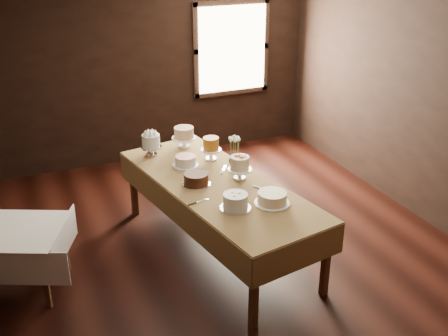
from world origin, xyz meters
The scene contains 20 objects.
floor centered at (0.00, 0.00, 0.00)m, with size 5.00×6.00×0.01m, color black.
wall_back centered at (0.00, 3.00, 1.40)m, with size 5.00×0.02×2.80m, color black.
wall_right centered at (2.50, 0.00, 1.40)m, with size 0.02×6.00×2.80m, color black.
window centered at (1.30, 2.94, 1.60)m, with size 1.10×0.05×1.30m, color #FFEABF.
display_table centered at (-0.11, 0.11, 0.78)m, with size 1.52×2.85×0.84m.
side_table centered at (-2.13, 0.22, 0.59)m, with size 1.06×1.06×0.67m.
cake_meringue centered at (-0.55, 1.11, 0.96)m, with size 0.25×0.25×0.27m.
cake_speckled centered at (-0.11, 1.21, 0.96)m, with size 0.30×0.30×0.27m.
cake_lattice centered at (-0.28, 0.66, 0.89)m, with size 0.30×0.30×0.11m.
cake_caramel centered at (0.06, 0.72, 0.96)m, with size 0.25×0.25×0.28m.
cake_chocolate centered at (-0.34, 0.16, 0.90)m, with size 0.31×0.31×0.12m.
cake_flowers centered at (0.14, 0.11, 0.96)m, with size 0.28×0.28×0.27m.
cake_swirl centered at (-0.17, -0.49, 0.91)m, with size 0.34×0.34×0.15m.
cake_cream centered at (0.20, -0.54, 0.90)m, with size 0.35×0.35×0.12m.
cake_server_b centered at (0.28, -0.28, 0.84)m, with size 0.24×0.03×0.01m, color silver.
cake_server_c centered at (-0.25, 0.41, 0.84)m, with size 0.24×0.03×0.01m, color silver.
cake_server_d centered at (0.10, 0.42, 0.84)m, with size 0.24×0.03×0.01m, color silver.
cake_server_e centered at (-0.41, -0.22, 0.84)m, with size 0.24×0.03×0.01m, color silver.
flower_vase centered at (0.24, 0.47, 0.91)m, with size 0.13×0.13×0.14m, color #2D2823.
flower_bouquet centered at (0.24, 0.47, 1.09)m, with size 0.14×0.14×0.20m, color white, non-canonical shape.
Camera 1 is at (-2.08, -4.69, 3.35)m, focal length 43.31 mm.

